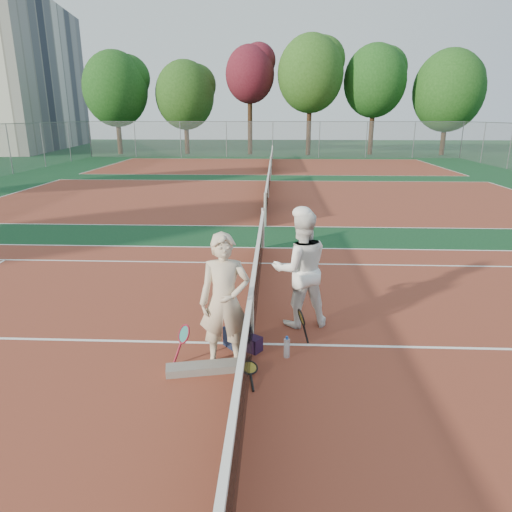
# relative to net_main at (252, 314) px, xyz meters

# --- Properties ---
(ground) EXTENTS (130.00, 130.00, 0.00)m
(ground) POSITION_rel_net_main_xyz_m (0.00, 0.00, -0.51)
(ground) COLOR #0E361B
(ground) RESTS_ON ground
(court_main) EXTENTS (23.77, 10.97, 0.01)m
(court_main) POSITION_rel_net_main_xyz_m (0.00, 0.00, -0.51)
(court_main) COLOR maroon
(court_main) RESTS_ON ground
(court_far_a) EXTENTS (23.77, 10.97, 0.01)m
(court_far_a) POSITION_rel_net_main_xyz_m (0.00, 13.50, -0.51)
(court_far_a) COLOR maroon
(court_far_a) RESTS_ON ground
(court_far_b) EXTENTS (23.77, 10.97, 0.01)m
(court_far_b) POSITION_rel_net_main_xyz_m (0.00, 27.00, -0.51)
(court_far_b) COLOR maroon
(court_far_b) RESTS_ON ground
(net_main) EXTENTS (0.10, 10.98, 1.02)m
(net_main) POSITION_rel_net_main_xyz_m (0.00, 0.00, 0.00)
(net_main) COLOR black
(net_main) RESTS_ON ground
(net_far_a) EXTENTS (0.10, 10.98, 1.02)m
(net_far_a) POSITION_rel_net_main_xyz_m (0.00, 13.50, 0.00)
(net_far_a) COLOR black
(net_far_a) RESTS_ON ground
(net_far_b) EXTENTS (0.10, 10.98, 1.02)m
(net_far_b) POSITION_rel_net_main_xyz_m (0.00, 27.00, 0.00)
(net_far_b) COLOR black
(net_far_b) RESTS_ON ground
(fence_back) EXTENTS (32.00, 0.06, 3.00)m
(fence_back) POSITION_rel_net_main_xyz_m (0.00, 34.00, 0.99)
(fence_back) COLOR slate
(fence_back) RESTS_ON ground
(apartment_block) EXTENTS (12.96, 23.18, 15.00)m
(apartment_block) POSITION_rel_net_main_xyz_m (-28.00, 44.00, 6.99)
(apartment_block) COLOR beige
(apartment_block) RESTS_ON ground
(player_a) EXTENTS (0.74, 0.50, 1.95)m
(player_a) POSITION_rel_net_main_xyz_m (-0.35, -0.62, 0.47)
(player_a) COLOR beige
(player_a) RESTS_ON ground
(player_b) EXTENTS (1.10, 0.94, 1.99)m
(player_b) POSITION_rel_net_main_xyz_m (0.77, 0.78, 0.49)
(player_b) COLOR white
(player_b) RESTS_ON ground
(racket_red) EXTENTS (0.39, 0.39, 0.56)m
(racket_red) POSITION_rel_net_main_xyz_m (-0.96, -0.55, -0.23)
(racket_red) COLOR maroon
(racket_red) RESTS_ON ground
(racket_black_held) EXTENTS (0.26, 0.31, 0.59)m
(racket_black_held) POSITION_rel_net_main_xyz_m (0.76, 0.03, -0.22)
(racket_black_held) COLOR black
(racket_black_held) RESTS_ON ground
(racket_spare) EXTENTS (0.37, 0.64, 0.12)m
(racket_spare) POSITION_rel_net_main_xyz_m (0.00, -0.86, -0.45)
(racket_spare) COLOR black
(racket_spare) RESTS_ON ground
(sports_bag_navy) EXTENTS (0.48, 0.47, 0.32)m
(sports_bag_navy) POSITION_rel_net_main_xyz_m (-0.22, -0.02, -0.35)
(sports_bag_navy) COLOR black
(sports_bag_navy) RESTS_ON ground
(sports_bag_purple) EXTENTS (0.35, 0.32, 0.23)m
(sports_bag_purple) POSITION_rel_net_main_xyz_m (0.00, -0.21, -0.39)
(sports_bag_purple) COLOR black
(sports_bag_purple) RESTS_ON ground
(net_cover_canvas) EXTENTS (1.09, 0.46, 0.11)m
(net_cover_canvas) POSITION_rel_net_main_xyz_m (-0.63, -0.84, -0.45)
(net_cover_canvas) COLOR slate
(net_cover_canvas) RESTS_ON ground
(water_bottle) EXTENTS (0.09, 0.09, 0.30)m
(water_bottle) POSITION_rel_net_main_xyz_m (0.53, -0.38, -0.36)
(water_bottle) COLOR #C8E7FD
(water_bottle) RESTS_ON ground
(tree_back_0) EXTENTS (5.83, 5.83, 9.16)m
(tree_back_0) POSITION_rel_net_main_xyz_m (-14.42, 37.10, 5.28)
(tree_back_0) COLOR #382314
(tree_back_0) RESTS_ON ground
(tree_back_1) EXTENTS (5.39, 5.39, 8.39)m
(tree_back_1) POSITION_rel_net_main_xyz_m (-8.17, 37.74, 4.77)
(tree_back_1) COLOR #382314
(tree_back_1) RESTS_ON ground
(tree_back_maroon) EXTENTS (4.38, 4.38, 9.54)m
(tree_back_maroon) POSITION_rel_net_main_xyz_m (-2.14, 37.29, 6.47)
(tree_back_maroon) COLOR #382314
(tree_back_maroon) RESTS_ON ground
(tree_back_3) EXTENTS (5.81, 5.81, 10.35)m
(tree_back_3) POSITION_rel_net_main_xyz_m (3.25, 36.78, 6.48)
(tree_back_3) COLOR #382314
(tree_back_3) RESTS_ON ground
(tree_back_4) EXTENTS (5.55, 5.55, 9.65)m
(tree_back_4) POSITION_rel_net_main_xyz_m (9.08, 37.65, 5.93)
(tree_back_4) COLOR #382314
(tree_back_4) RESTS_ON ground
(tree_back_5) EXTENTS (6.20, 6.20, 9.17)m
(tree_back_5) POSITION_rel_net_main_xyz_m (15.58, 37.31, 5.08)
(tree_back_5) COLOR #382314
(tree_back_5) RESTS_ON ground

